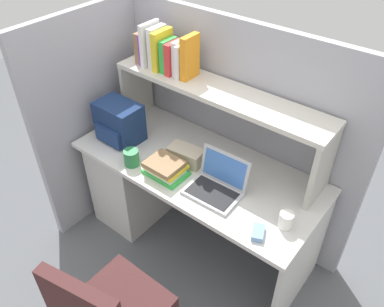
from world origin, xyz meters
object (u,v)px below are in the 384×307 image
object	(u,v)px
backpack	(119,122)
computer_mouse	(258,233)
tissue_box	(186,155)
snack_canister	(131,158)
paper_cup	(286,220)
laptop	(217,184)

from	to	relation	value
backpack	computer_mouse	world-z (taller)	backpack
tissue_box	snack_canister	distance (m)	0.34
computer_mouse	paper_cup	size ratio (longest dim) A/B	1.11
laptop	paper_cup	size ratio (longest dim) A/B	3.40
tissue_box	backpack	bearing A→B (deg)	-177.69
computer_mouse	paper_cup	bearing A→B (deg)	36.69
laptop	backpack	size ratio (longest dim) A/B	1.06
tissue_box	snack_canister	world-z (taller)	snack_canister
tissue_box	computer_mouse	bearing A→B (deg)	-26.00
paper_cup	snack_canister	world-z (taller)	snack_canister
computer_mouse	snack_canister	bearing A→B (deg)	157.20
computer_mouse	laptop	bearing A→B (deg)	136.21
computer_mouse	paper_cup	distance (m)	0.16
laptop	paper_cup	xyz separation A→B (m)	(0.44, 0.00, -0.00)
laptop	tissue_box	bearing A→B (deg)	163.16
backpack	snack_canister	distance (m)	0.31
backpack	computer_mouse	size ratio (longest dim) A/B	2.88
backpack	paper_cup	distance (m)	1.25
backpack	tissue_box	bearing A→B (deg)	9.26
backpack	computer_mouse	bearing A→B (deg)	-7.15
computer_mouse	paper_cup	world-z (taller)	paper_cup
tissue_box	snack_canister	bearing A→B (deg)	-143.96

